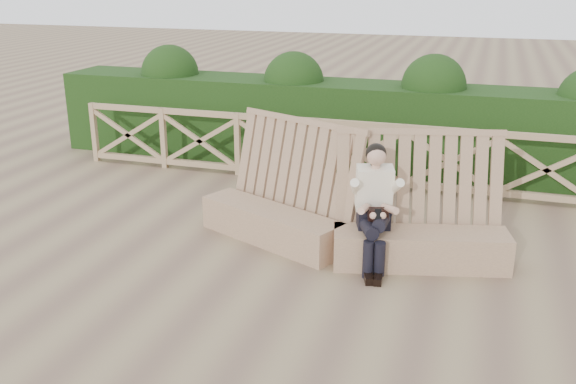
% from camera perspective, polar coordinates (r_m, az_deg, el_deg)
% --- Properties ---
extents(ground, '(60.00, 60.00, 0.00)m').
position_cam_1_polar(ground, '(7.56, 0.81, -7.60)').
color(ground, brown).
rests_on(ground, ground).
extents(bench, '(4.08, 1.54, 1.58)m').
position_cam_1_polar(bench, '(8.13, 5.07, -2.62)').
color(bench, '#8A684E').
rests_on(bench, ground).
extents(woman, '(0.56, 0.97, 1.49)m').
position_cam_1_polar(woman, '(7.67, 7.71, -0.97)').
color(woman, black).
rests_on(woman, ground).
extents(guardrail, '(10.10, 0.09, 1.10)m').
position_cam_1_polar(guardrail, '(10.54, 6.37, 3.35)').
color(guardrail, '#9C7C5B').
rests_on(guardrail, ground).
extents(hedge, '(12.00, 1.20, 1.50)m').
position_cam_1_polar(hedge, '(11.64, 7.61, 5.81)').
color(hedge, black).
rests_on(hedge, ground).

